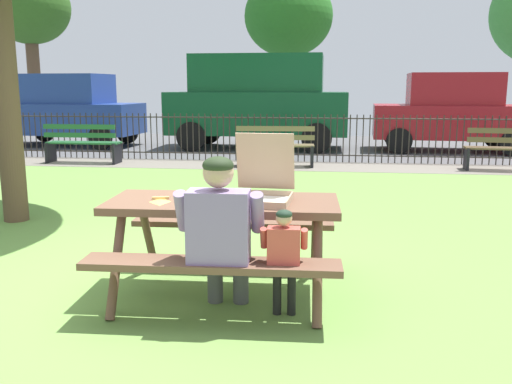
{
  "coord_description": "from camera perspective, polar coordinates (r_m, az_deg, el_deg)",
  "views": [
    {
      "loc": [
        1.6,
        -4.35,
        1.65
      ],
      "look_at": [
        1.01,
        0.26,
        0.75
      ],
      "focal_mm": 38.46,
      "sensor_mm": 36.0,
      "label": 1
    }
  ],
  "objects": [
    {
      "name": "pizza_slice_on_table",
      "position": [
        4.32,
        -9.93,
        -0.86
      ],
      "size": [
        0.18,
        0.24,
        0.02
      ],
      "color": "#F1D054",
      "rests_on": "picnic_table_foreground"
    },
    {
      "name": "parked_car_center",
      "position": [
        14.77,
        0.22,
        9.61
      ],
      "size": [
        4.71,
        2.1,
        2.46
      ],
      "color": "#104827",
      "rests_on": "ground"
    },
    {
      "name": "far_tree_left",
      "position": [
        23.44,
        -22.52,
        17.14
      ],
      "size": [
        3.04,
        3.04,
        5.96
      ],
      "color": "brown",
      "rests_on": "ground"
    },
    {
      "name": "picnic_table_foreground",
      "position": [
        4.34,
        -3.43,
        -3.07
      ],
      "size": [
        1.86,
        1.55,
        0.79
      ],
      "color": "brown",
      "rests_on": "ground"
    },
    {
      "name": "child_at_table",
      "position": [
        3.81,
        2.93,
        -6.45
      ],
      "size": [
        0.33,
        0.32,
        0.84
      ],
      "color": "black",
      "rests_on": "ground"
    },
    {
      "name": "street_asphalt",
      "position": [
        15.61,
        1.44,
        4.85
      ],
      "size": [
        28.0,
        6.66,
        0.01
      ],
      "primitive_type": "cube",
      "color": "#515154"
    },
    {
      "name": "adult_at_table",
      "position": [
        3.84,
        -3.67,
        -4.03
      ],
      "size": [
        0.62,
        0.6,
        1.19
      ],
      "color": "#4B4B4B",
      "rests_on": "ground"
    },
    {
      "name": "parked_car_right",
      "position": [
        15.0,
        19.7,
        7.87
      ],
      "size": [
        3.99,
        2.02,
        1.98
      ],
      "color": "maroon",
      "rests_on": "ground"
    },
    {
      "name": "cobblestone_walkway",
      "position": [
        11.64,
        -0.62,
        2.78
      ],
      "size": [
        28.0,
        1.4,
        0.01
      ],
      "primitive_type": "cube",
      "color": "slate"
    },
    {
      "name": "parked_car_left",
      "position": [
        16.32,
        -18.88,
        8.12
      ],
      "size": [
        3.99,
        2.01,
        1.98
      ],
      "color": "navy",
      "rests_on": "ground"
    },
    {
      "name": "park_bench_right",
      "position": [
        11.88,
        24.74,
        3.99
      ],
      "size": [
        1.63,
        0.58,
        0.85
      ],
      "color": "brown",
      "rests_on": "ground"
    },
    {
      "name": "ground",
      "position": [
        6.64,
        -6.86,
        -3.59
      ],
      "size": [
        28.0,
        11.76,
        0.02
      ],
      "primitive_type": "cube",
      "color": "#699342"
    },
    {
      "name": "far_tree_midleft",
      "position": [
        20.54,
        3.4,
        17.67
      ],
      "size": [
        3.15,
        3.15,
        5.53
      ],
      "color": "brown",
      "rests_on": "ground"
    },
    {
      "name": "iron_fence_streetside",
      "position": [
        12.27,
        -0.17,
        5.73
      ],
      "size": [
        21.15,
        0.03,
        1.05
      ],
      "color": "#2D2823",
      "rests_on": "ground"
    },
    {
      "name": "park_bench_center",
      "position": [
        11.39,
        2.03,
        4.72
      ],
      "size": [
        1.62,
        0.56,
        0.85
      ],
      "color": "brown",
      "rests_on": "ground"
    },
    {
      "name": "pizza_box_open",
      "position": [
        4.27,
        0.64,
        0.75
      ],
      "size": [
        0.49,
        0.56,
        0.52
      ],
      "color": "tan",
      "rests_on": "picnic_table_foreground"
    },
    {
      "name": "park_bench_left",
      "position": [
        12.5,
        -17.59,
        4.77
      ],
      "size": [
        1.6,
        0.46,
        0.85
      ],
      "color": "#246233",
      "rests_on": "ground"
    }
  ]
}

